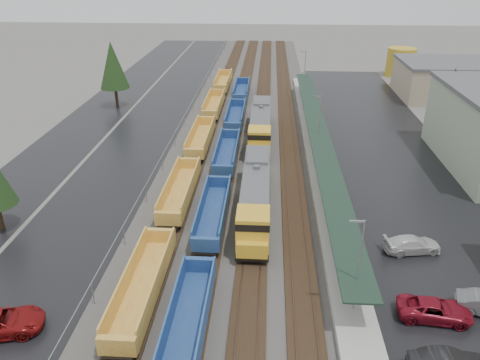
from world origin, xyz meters
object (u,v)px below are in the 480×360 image
object	(u,v)px
parked_car_west_c	(0,323)
parked_car_east_c	(412,245)
locomotive_trail	(261,126)
well_string_yellow	(180,191)
storage_tank	(400,62)
parked_car_east_b	(435,310)
locomotive_lead	(255,196)
well_string_blue	(213,213)

from	to	relation	value
parked_car_west_c	parked_car_east_c	world-z (taller)	parked_car_west_c
locomotive_trail	well_string_yellow	size ratio (longest dim) A/B	0.17
storage_tank	parked_car_west_c	bearing A→B (deg)	-119.97
well_string_yellow	parked_car_east_b	world-z (taller)	well_string_yellow
locomotive_trail	parked_car_east_b	distance (m)	37.24
parked_car_east_c	well_string_yellow	bearing A→B (deg)	60.07
storage_tank	parked_car_east_b	world-z (taller)	storage_tank
parked_car_east_c	parked_car_west_c	bearing A→B (deg)	101.28
locomotive_lead	well_string_yellow	size ratio (longest dim) A/B	0.17
parked_car_east_b	locomotive_trail	bearing A→B (deg)	26.56
well_string_yellow	storage_tank	world-z (taller)	storage_tank
well_string_blue	well_string_yellow	bearing A→B (deg)	132.59
well_string_yellow	parked_car_west_c	size ratio (longest dim) A/B	18.41
well_string_blue	storage_tank	distance (m)	72.10
locomotive_lead	parked_car_east_b	distance (m)	19.18
well_string_yellow	parked_car_west_c	xyz separation A→B (m)	(-8.95, -19.90, -0.33)
storage_tank	parked_car_east_b	distance (m)	77.94
locomotive_trail	parked_car_east_c	size ratio (longest dim) A/B	3.79
locomotive_trail	well_string_blue	world-z (taller)	locomotive_trail
well_string_blue	storage_tank	size ratio (longest dim) A/B	17.47
locomotive_lead	locomotive_trail	xyz separation A→B (m)	(0.00, 21.00, 0.00)
locomotive_lead	parked_car_east_c	world-z (taller)	locomotive_lead
locomotive_lead	well_string_blue	xyz separation A→B (m)	(-4.00, -1.55, -1.16)
well_string_yellow	well_string_blue	size ratio (longest dim) A/B	1.04
well_string_blue	parked_car_west_c	xyz separation A→B (m)	(-12.95, -15.55, -0.31)
well_string_blue	parked_car_west_c	size ratio (longest dim) A/B	17.63
well_string_blue	parked_car_west_c	distance (m)	20.24
locomotive_lead	storage_tank	xyz separation A→B (m)	(28.99, 62.54, 0.67)
parked_car_west_c	parked_car_east_b	world-z (taller)	parked_car_west_c
parked_car_west_c	parked_car_east_c	xyz separation A→B (m)	(30.87, 11.77, -0.09)
locomotive_lead	storage_tank	bearing A→B (deg)	65.13
parked_car_west_c	well_string_blue	bearing A→B (deg)	-54.07
well_string_yellow	parked_car_east_c	world-z (taller)	well_string_yellow
locomotive_lead	parked_car_east_c	distance (m)	14.99
well_string_yellow	parked_car_east_b	distance (m)	26.97
parked_car_east_c	well_string_blue	bearing A→B (deg)	68.51
well_string_yellow	well_string_blue	xyz separation A→B (m)	(4.00, -4.35, -0.02)
locomotive_trail	storage_tank	size ratio (longest dim) A/B	3.18
locomotive_trail	well_string_blue	size ratio (longest dim) A/B	0.18
locomotive_trail	well_string_yellow	bearing A→B (deg)	-113.73
well_string_blue	storage_tank	xyz separation A→B (m)	(32.99, 64.09, 1.83)
well_string_yellow	well_string_blue	world-z (taller)	well_string_yellow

